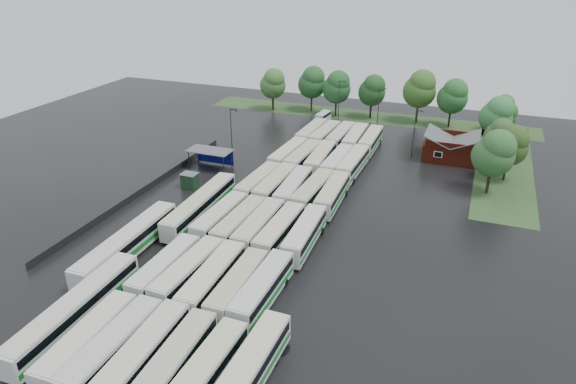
% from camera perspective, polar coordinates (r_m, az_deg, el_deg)
% --- Properties ---
extents(ground, '(160.00, 160.00, 0.00)m').
position_cam_1_polar(ground, '(72.54, -4.92, -5.31)').
color(ground, black).
rests_on(ground, ground).
extents(brick_building, '(10.07, 8.60, 5.39)m').
position_cam_1_polar(brick_building, '(104.67, 17.64, 4.52)').
color(brick_building, maroon).
rests_on(brick_building, ground).
extents(wash_shed, '(8.20, 4.20, 3.58)m').
position_cam_1_polar(wash_shed, '(96.26, -8.56, 4.38)').
color(wash_shed, '#2D2D30').
rests_on(wash_shed, ground).
extents(utility_hut, '(2.70, 2.20, 2.62)m').
position_cam_1_polar(utility_hut, '(88.95, -10.86, 1.26)').
color(utility_hut, black).
rests_on(utility_hut, ground).
extents(grass_strip_north, '(80.00, 10.00, 0.01)m').
position_cam_1_polar(grass_strip_north, '(128.81, 8.60, 8.33)').
color(grass_strip_north, '#2B4920').
rests_on(grass_strip_north, ground).
extents(grass_strip_east, '(10.00, 50.00, 0.01)m').
position_cam_1_polar(grass_strip_east, '(105.40, 22.90, 2.74)').
color(grass_strip_east, '#2B4920').
rests_on(grass_strip_east, ground).
extents(west_fence, '(0.10, 50.00, 1.20)m').
position_cam_1_polar(west_fence, '(89.02, -15.65, 0.26)').
color(west_fence, '#2D2D30').
rests_on(west_fence, ground).
extents(bus_r0c0, '(3.24, 13.05, 3.61)m').
position_cam_1_polar(bus_r0c0, '(55.93, -21.33, -15.25)').
color(bus_r0c0, silver).
rests_on(bus_r0c0, ground).
extents(bus_r0c1, '(2.84, 13.15, 3.66)m').
position_cam_1_polar(bus_r0c1, '(54.31, -18.85, -16.14)').
color(bus_r0c1, silver).
rests_on(bus_r0c1, ground).
extents(bus_r0c2, '(3.25, 13.18, 3.64)m').
position_cam_1_polar(bus_r0c2, '(52.90, -15.72, -16.94)').
color(bus_r0c2, silver).
rests_on(bus_r0c2, ground).
extents(bus_r0c3, '(3.20, 12.85, 3.55)m').
position_cam_1_polar(bus_r0c3, '(51.33, -12.56, -18.15)').
color(bus_r0c3, silver).
rests_on(bus_r0c3, ground).
extents(bus_r0c4, '(2.92, 12.80, 3.55)m').
position_cam_1_polar(bus_r0c4, '(49.82, -9.32, -19.43)').
color(bus_r0c4, silver).
rests_on(bus_r0c4, ground).
extents(bus_r1c0, '(2.71, 12.43, 3.46)m').
position_cam_1_polar(bus_r1c0, '(64.47, -13.50, -8.27)').
color(bus_r1c0, silver).
rests_on(bus_r1c0, ground).
extents(bus_r1c1, '(3.14, 12.87, 3.56)m').
position_cam_1_polar(bus_r1c1, '(63.08, -11.01, -8.76)').
color(bus_r1c1, silver).
rests_on(bus_r1c1, ground).
extents(bus_r1c2, '(3.21, 13.17, 3.64)m').
position_cam_1_polar(bus_r1c2, '(61.35, -8.40, -9.56)').
color(bus_r1c2, silver).
rests_on(bus_r1c2, ground).
extents(bus_r1c3, '(2.94, 12.48, 3.46)m').
position_cam_1_polar(bus_r1c3, '(60.06, -5.59, -10.35)').
color(bus_r1c3, silver).
rests_on(bus_r1c3, ground).
extents(bus_r1c4, '(2.81, 12.84, 3.57)m').
position_cam_1_polar(bus_r1c4, '(59.22, -2.88, -10.75)').
color(bus_r1c4, silver).
rests_on(bus_r1c4, ground).
extents(bus_r2c0, '(2.96, 12.69, 3.52)m').
position_cam_1_polar(bus_r2c0, '(74.50, -7.54, -2.87)').
color(bus_r2c0, silver).
rests_on(bus_r2c0, ground).
extents(bus_r2c1, '(2.96, 12.61, 3.50)m').
position_cam_1_polar(bus_r2c1, '(72.94, -5.42, -3.41)').
color(bus_r2c1, silver).
rests_on(bus_r2c1, ground).
extents(bus_r2c2, '(2.83, 12.88, 3.58)m').
position_cam_1_polar(bus_r2c2, '(71.66, -3.25, -3.85)').
color(bus_r2c2, silver).
rests_on(bus_r2c2, ground).
extents(bus_r2c3, '(2.85, 12.73, 3.54)m').
position_cam_1_polar(bus_r2c3, '(70.46, -0.95, -4.37)').
color(bus_r2c3, silver).
rests_on(bus_r2c3, ground).
extents(bus_r2c4, '(3.22, 12.89, 3.56)m').
position_cam_1_polar(bus_r2c4, '(69.71, 1.87, -4.72)').
color(bus_r2c4, silver).
rests_on(bus_r2c4, ground).
extents(bus_r3c0, '(3.13, 12.68, 3.50)m').
position_cam_1_polar(bus_r3c0, '(85.06, -3.31, 1.01)').
color(bus_r3c0, silver).
rests_on(bus_r3c0, ground).
extents(bus_r3c1, '(2.83, 12.93, 3.59)m').
position_cam_1_polar(bus_r3c1, '(84.01, -1.41, 0.76)').
color(bus_r3c1, silver).
rests_on(bus_r3c1, ground).
extents(bus_r3c2, '(3.30, 12.96, 3.58)m').
position_cam_1_polar(bus_r3c2, '(82.81, 0.60, 0.38)').
color(bus_r3c2, silver).
rests_on(bus_r3c2, ground).
extents(bus_r3c3, '(3.26, 13.09, 3.62)m').
position_cam_1_polar(bus_r3c3, '(81.82, 2.79, 0.04)').
color(bus_r3c3, silver).
rests_on(bus_r3c3, ground).
extents(bus_r3c4, '(3.18, 12.80, 3.54)m').
position_cam_1_polar(bus_r3c4, '(81.21, 4.95, -0.26)').
color(bus_r3c4, silver).
rests_on(bus_r3c4, ground).
extents(bus_r4c0, '(3.33, 13.01, 3.59)m').
position_cam_1_polar(bus_r4c0, '(96.73, 0.02, 4.14)').
color(bus_r4c0, silver).
rests_on(bus_r4c0, ground).
extents(bus_r4c1, '(3.26, 12.97, 3.58)m').
position_cam_1_polar(bus_r4c1, '(95.48, 1.69, 3.83)').
color(bus_r4c1, silver).
rests_on(bus_r4c1, ground).
extents(bus_r4c2, '(3.36, 13.18, 3.64)m').
position_cam_1_polar(bus_r4c2, '(94.80, 3.61, 3.65)').
color(bus_r4c2, silver).
rests_on(bus_r4c2, ground).
extents(bus_r4c3, '(2.91, 12.56, 3.48)m').
position_cam_1_polar(bus_r4c3, '(93.80, 5.48, 3.29)').
color(bus_r4c3, silver).
rests_on(bus_r4c3, ground).
extents(bus_r4c4, '(3.00, 13.07, 3.63)m').
position_cam_1_polar(bus_r4c4, '(93.23, 7.21, 3.11)').
color(bus_r4c4, silver).
rests_on(bus_r4c4, ground).
extents(bus_r5c0, '(3.07, 12.90, 3.57)m').
position_cam_1_polar(bus_r5c0, '(108.82, 2.65, 6.53)').
color(bus_r5c0, silver).
rests_on(bus_r5c0, ground).
extents(bus_r5c1, '(3.29, 12.68, 3.50)m').
position_cam_1_polar(bus_r5c1, '(107.86, 4.13, 6.29)').
color(bus_r5c1, silver).
rests_on(bus_r5c1, ground).
extents(bus_r5c2, '(3.02, 12.85, 3.56)m').
position_cam_1_polar(bus_r5c2, '(107.13, 5.86, 6.11)').
color(bus_r5c2, silver).
rests_on(bus_r5c2, ground).
extents(bus_r5c3, '(3.06, 13.02, 3.61)m').
position_cam_1_polar(bus_r5c3, '(106.18, 7.48, 5.87)').
color(bus_r5c3, silver).
rests_on(bus_r5c3, ground).
extents(bus_r5c4, '(2.86, 12.61, 3.50)m').
position_cam_1_polar(bus_r5c4, '(105.72, 9.16, 5.64)').
color(bus_r5c4, silver).
rests_on(bus_r5c4, ground).
extents(artic_bus_west_a, '(3.16, 19.01, 3.52)m').
position_cam_1_polar(artic_bus_west_a, '(60.68, -22.53, -11.99)').
color(artic_bus_west_a, silver).
rests_on(artic_bus_west_a, ground).
extents(artic_bus_west_b, '(3.26, 19.11, 3.53)m').
position_cam_1_polar(artic_bus_west_b, '(78.59, -9.71, -1.44)').
color(artic_bus_west_b, silver).
rests_on(artic_bus_west_b, ground).
extents(artic_bus_west_c, '(3.22, 19.64, 3.63)m').
position_cam_1_polar(artic_bus_west_c, '(70.69, -17.39, -5.48)').
color(artic_bus_west_c, silver).
rests_on(artic_bus_west_c, ground).
extents(minibus, '(2.47, 5.49, 2.33)m').
position_cam_1_polar(minibus, '(122.75, 3.92, 8.34)').
color(minibus, silver).
rests_on(minibus, ground).
extents(tree_north_0, '(6.48, 6.48, 10.74)m').
position_cam_1_polar(tree_north_0, '(130.75, -1.66, 11.98)').
color(tree_north_0, black).
rests_on(tree_north_0, ground).
extents(tree_north_1, '(6.88, 6.88, 11.40)m').
position_cam_1_polar(tree_north_1, '(130.21, 2.73, 12.10)').
color(tree_north_1, '#382216').
rests_on(tree_north_1, ground).
extents(tree_north_2, '(6.79, 6.79, 11.25)m').
position_cam_1_polar(tree_north_2, '(126.18, 5.48, 11.55)').
color(tree_north_2, '#321F10').
rests_on(tree_north_2, ground).
extents(tree_north_3, '(6.45, 6.45, 10.68)m').
position_cam_1_polar(tree_north_3, '(125.71, 9.39, 11.11)').
color(tree_north_3, black).
rests_on(tree_north_3, ground).
extents(tree_north_4, '(7.57, 7.57, 12.54)m').
position_cam_1_polar(tree_north_4, '(124.23, 14.49, 11.06)').
color(tree_north_4, '#352518').
rests_on(tree_north_4, ground).
extents(tree_north_5, '(6.82, 6.82, 11.29)m').
position_cam_1_polar(tree_north_5, '(122.94, 17.89, 10.12)').
color(tree_north_5, black).
rests_on(tree_north_5, ground).
extents(tree_north_6, '(5.12, 5.12, 8.47)m').
position_cam_1_polar(tree_north_6, '(124.14, 22.76, 8.64)').
color(tree_north_6, black).
rests_on(tree_north_6, ground).
extents(tree_east_0, '(6.82, 6.82, 11.30)m').
position_cam_1_polar(tree_east_0, '(89.36, 22.01, 4.06)').
color(tree_east_0, black).
rests_on(tree_east_0, ground).
extents(tree_east_1, '(6.22, 6.22, 10.29)m').
position_cam_1_polar(tree_east_1, '(96.18, 23.53, 4.81)').
color(tree_east_1, black).
rests_on(tree_east_1, ground).
extents(tree_east_2, '(5.42, 5.42, 8.98)m').
position_cam_1_polar(tree_east_2, '(103.80, 22.45, 5.91)').
color(tree_east_2, black).
rests_on(tree_east_2, ground).
extents(tree_east_3, '(6.56, 6.56, 10.87)m').
position_cam_1_polar(tree_east_3, '(112.26, 22.20, 7.96)').
color(tree_east_3, black).
rests_on(tree_east_3, ground).
extents(tree_east_4, '(4.73, 4.72, 7.81)m').
position_cam_1_polar(tree_east_4, '(120.24, 23.11, 7.88)').
color(tree_east_4, black).
rests_on(tree_east_4, ground).
extents(lamp_post_ne, '(1.48, 0.29, 9.59)m').
position_cam_1_polar(lamp_post_ne, '(102.18, 13.91, 6.69)').
color(lamp_post_ne, '#2D2D30').
rests_on(lamp_post_ne, ground).
extents(lamp_post_nw, '(1.66, 0.32, 10.75)m').
position_cam_1_polar(lamp_post_nw, '(96.52, -6.24, 6.63)').
color(lamp_post_nw, '#2D2D30').
rests_on(lamp_post_nw, ground).
extents(lamp_post_back_w, '(1.66, 0.32, 10.80)m').
position_cam_1_polar(lamp_post_back_w, '(117.81, 5.75, 10.07)').
color(lamp_post_back_w, '#2D2D30').
rests_on(lamp_post_back_w, ground).
extents(lamp_post_back_e, '(1.53, 0.30, 9.91)m').
position_cam_1_polar(lamp_post_back_e, '(116.89, 10.09, 9.43)').
color(lamp_post_back_e, '#2D2D30').
rests_on(lamp_post_back_e, ground).
extents(puddle_0, '(4.91, 4.91, 0.01)m').
position_cam_1_polar(puddle_0, '(60.71, -17.73, -13.42)').
color(puddle_0, black).
rests_on(puddle_0, ground).
extents(puddle_1, '(2.79, 2.79, 0.01)m').
position_cam_1_polar(puddle_1, '(54.23, -3.57, -17.44)').
color(puddle_1, black).
rests_on(puddle_1, ground).
extents(puddle_2, '(8.01, 8.01, 0.01)m').
position_cam_1_polar(puddle_2, '(74.77, -8.82, -4.54)').
color(puddle_2, black).
rests_on(puddle_2, ground).
extents(puddle_3, '(3.41, 3.41, 0.01)m').
position_cam_1_polar(puddle_3, '(69.87, 0.21, -6.50)').
color(puddle_3, black).
rests_on(puddle_3, ground).
extents(puddle_4, '(2.59, 2.59, 0.01)m').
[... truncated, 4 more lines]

